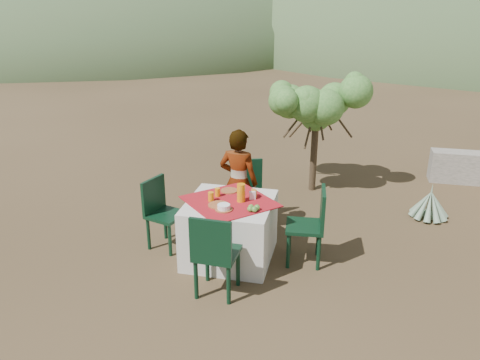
% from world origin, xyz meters
% --- Properties ---
extents(ground, '(160.00, 160.00, 0.00)m').
position_xyz_m(ground, '(0.00, 0.00, 0.00)').
color(ground, '#3A2C1A').
rests_on(ground, ground).
extents(table, '(1.30, 1.30, 0.76)m').
position_xyz_m(table, '(-0.51, -0.05, 0.38)').
color(table, silver).
rests_on(table, ground).
extents(chair_far, '(0.55, 0.55, 0.93)m').
position_xyz_m(chair_far, '(-0.49, 0.94, 0.52)').
color(chair_far, black).
rests_on(chair_far, ground).
extents(chair_near, '(0.47, 0.47, 0.97)m').
position_xyz_m(chair_near, '(-0.46, -0.89, 0.54)').
color(chair_near, black).
rests_on(chair_near, ground).
extents(chair_left, '(0.53, 0.53, 0.92)m').
position_xyz_m(chair_left, '(-1.43, 0.05, 0.51)').
color(chair_left, black).
rests_on(chair_left, ground).
extents(chair_right, '(0.48, 0.48, 0.96)m').
position_xyz_m(chair_right, '(0.47, 0.06, 0.53)').
color(chair_right, black).
rests_on(chair_right, ground).
extents(person, '(0.58, 0.42, 1.46)m').
position_xyz_m(person, '(-0.56, 0.65, 0.73)').
color(person, '#8C6651').
rests_on(person, ground).
extents(shrub_tree, '(1.47, 1.44, 1.73)m').
position_xyz_m(shrub_tree, '(0.36, 2.50, 1.36)').
color(shrub_tree, '#413220').
rests_on(shrub_tree, ground).
extents(agave, '(0.57, 0.56, 0.60)m').
position_xyz_m(agave, '(2.07, 1.72, 0.20)').
color(agave, gray).
rests_on(agave, ground).
extents(hill_near_left, '(40.00, 40.00, 16.00)m').
position_xyz_m(hill_near_left, '(-18.00, 30.00, 0.00)').
color(hill_near_left, '#364929').
rests_on(hill_near_left, ground).
extents(hill_far_center, '(60.00, 60.00, 24.00)m').
position_xyz_m(hill_far_center, '(-4.00, 52.00, 0.00)').
color(hill_far_center, gray).
rests_on(hill_far_center, ground).
extents(plate_far, '(0.22, 0.22, 0.01)m').
position_xyz_m(plate_far, '(-0.59, 0.25, 0.77)').
color(plate_far, brown).
rests_on(plate_far, table).
extents(plate_near, '(0.25, 0.25, 0.01)m').
position_xyz_m(plate_near, '(-0.60, -0.21, 0.77)').
color(plate_near, brown).
rests_on(plate_near, table).
extents(glass_far, '(0.07, 0.07, 0.11)m').
position_xyz_m(glass_far, '(-0.69, 0.06, 0.81)').
color(glass_far, orange).
rests_on(glass_far, table).
extents(glass_near, '(0.07, 0.07, 0.11)m').
position_xyz_m(glass_near, '(-0.72, -0.10, 0.82)').
color(glass_near, orange).
rests_on(glass_near, table).
extents(juice_pitcher, '(0.10, 0.10, 0.22)m').
position_xyz_m(juice_pitcher, '(-0.37, -0.03, 0.87)').
color(juice_pitcher, orange).
rests_on(juice_pitcher, table).
extents(bowl_plate, '(0.20, 0.20, 0.01)m').
position_xyz_m(bowl_plate, '(-0.51, -0.31, 0.77)').
color(bowl_plate, brown).
rests_on(bowl_plate, table).
extents(white_bowl, '(0.15, 0.15, 0.05)m').
position_xyz_m(white_bowl, '(-0.51, -0.31, 0.80)').
color(white_bowl, white).
rests_on(white_bowl, bowl_plate).
extents(jar_left, '(0.06, 0.06, 0.10)m').
position_xyz_m(jar_left, '(-0.24, 0.12, 0.81)').
color(jar_left, orange).
rests_on(jar_left, table).
extents(jar_right, '(0.06, 0.06, 0.09)m').
position_xyz_m(jar_right, '(-0.26, 0.15, 0.81)').
color(jar_right, orange).
rests_on(jar_right, table).
extents(napkin_holder, '(0.09, 0.07, 0.10)m').
position_xyz_m(napkin_holder, '(-0.25, 0.07, 0.81)').
color(napkin_holder, white).
rests_on(napkin_holder, table).
extents(fruit_cluster, '(0.14, 0.13, 0.07)m').
position_xyz_m(fruit_cluster, '(-0.18, -0.26, 0.80)').
color(fruit_cluster, '#548932').
rests_on(fruit_cluster, table).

